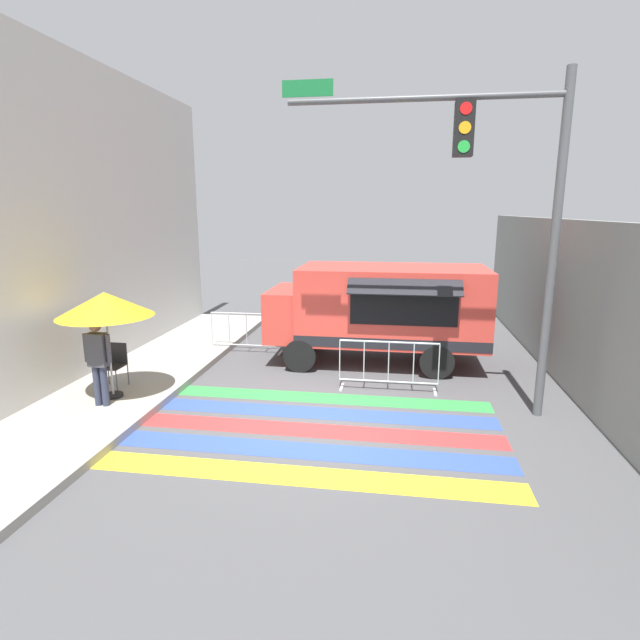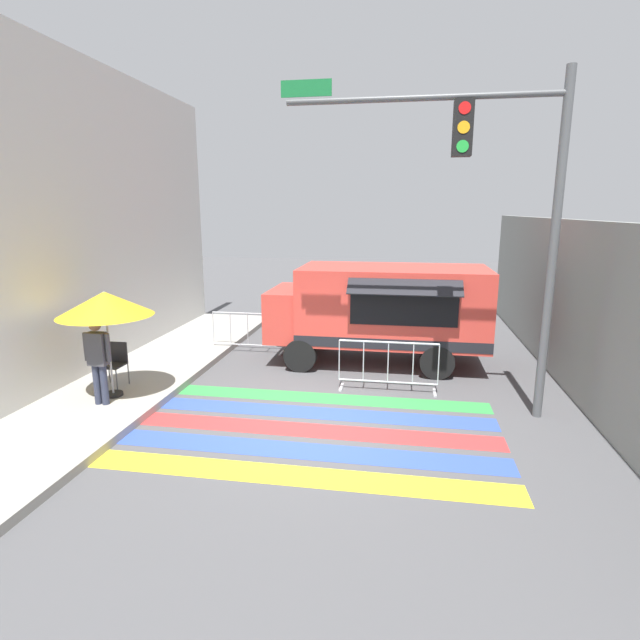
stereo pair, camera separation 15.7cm
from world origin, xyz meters
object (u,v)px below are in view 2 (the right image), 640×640
object	(u,v)px
patio_umbrella	(105,304)
vendor_person	(98,357)
traffic_signal_pole	(499,187)
folding_chair	(114,360)
food_truck	(376,307)
barricade_side	(248,333)
barricade_front	(388,366)

from	to	relation	value
patio_umbrella	vendor_person	distance (m)	1.00
traffic_signal_pole	folding_chair	bearing A→B (deg)	-178.80
patio_umbrella	folding_chair	distance (m)	1.43
food_truck	barricade_side	xyz separation A→B (m)	(-3.40, 0.35, -0.88)
traffic_signal_pole	vendor_person	bearing A→B (deg)	-170.89
barricade_front	barricade_side	xyz separation A→B (m)	(-3.79, 2.34, -0.00)
barricade_front	patio_umbrella	bearing A→B (deg)	-163.37
patio_umbrella	barricade_side	distance (m)	4.45
vendor_person	barricade_side	xyz separation A→B (m)	(1.48, 4.35, -0.54)
patio_umbrella	vendor_person	bearing A→B (deg)	-85.33
patio_umbrella	vendor_person	world-z (taller)	patio_umbrella
food_truck	patio_umbrella	distance (m)	6.10
patio_umbrella	folding_chair	xyz separation A→B (m)	(-0.28, 0.55, -1.29)
barricade_side	barricade_front	bearing A→B (deg)	-31.72
food_truck	patio_umbrella	world-z (taller)	food_truck
patio_umbrella	folding_chair	world-z (taller)	patio_umbrella
folding_chair	barricade_front	distance (m)	5.67
vendor_person	patio_umbrella	bearing A→B (deg)	99.56
folding_chair	barricade_side	distance (m)	3.82
food_truck	vendor_person	xyz separation A→B (m)	(-4.88, -4.00, -0.34)
barricade_side	patio_umbrella	bearing A→B (deg)	-111.07
folding_chair	patio_umbrella	bearing A→B (deg)	-68.67
food_truck	folding_chair	size ratio (longest dim) A/B	5.77
food_truck	barricade_side	world-z (taller)	food_truck
folding_chair	vendor_person	xyz separation A→B (m)	(0.31, -0.98, 0.38)
patio_umbrella	food_truck	bearing A→B (deg)	36.06
traffic_signal_pole	vendor_person	distance (m)	7.77
folding_chair	barricade_front	world-z (taller)	barricade_front
barricade_front	barricade_side	bearing A→B (deg)	148.28
barricade_side	food_truck	bearing A→B (deg)	-5.84
food_truck	traffic_signal_pole	distance (m)	4.50
food_truck	vendor_person	size ratio (longest dim) A/B	3.20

